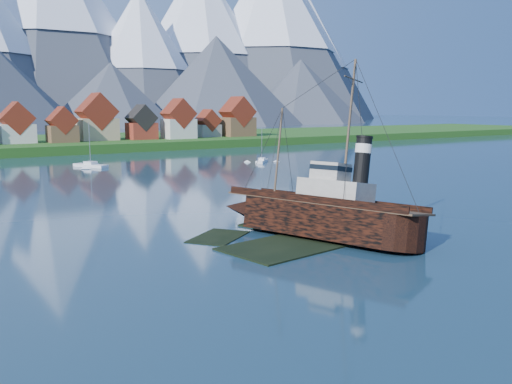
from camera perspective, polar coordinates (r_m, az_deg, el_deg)
ground at (r=68.39m, az=5.31°, el=-4.52°), size 1400.00×1400.00×0.00m
shoal at (r=71.19m, az=5.33°, el=-4.29°), size 31.71×21.24×1.14m
shore_bank at (r=226.13m, az=-23.00°, el=4.00°), size 600.00×80.00×3.20m
seawall at (r=189.03m, az=-20.80°, el=3.35°), size 600.00×2.50×2.00m
tugboat_wreck at (r=68.81m, az=5.80°, el=-2.07°), size 6.50×28.02×22.20m
sailboat_d at (r=158.22m, az=0.59°, el=3.08°), size 6.96×6.88×10.69m
sailboat_e at (r=152.05m, az=-16.21°, el=2.52°), size 6.63×10.37×11.88m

